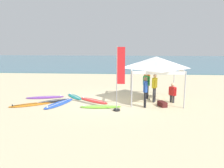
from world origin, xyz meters
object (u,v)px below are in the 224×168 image
Objects in this scene: surfboard_purple at (45,97)px; surfboard_black at (53,101)px; surfboard_lime at (100,107)px; banner_flag at (119,82)px; person_green at (146,84)px; person_blue at (145,90)px; gear_bag_near_tent at (162,104)px; canopy_tent at (156,63)px; surfboard_teal at (75,97)px; surfboard_red at (93,100)px; surfboard_blue at (59,103)px; surfboard_orange at (31,104)px; person_yellow at (155,86)px; person_red at (172,92)px; person_orange at (147,82)px.

surfboard_purple is 1.25m from surfboard_black.
surfboard_lime is 1.95m from banner_flag.
person_green is (6.59, 0.27, 0.95)m from surfboard_purple.
person_blue is 2.85× the size of gear_bag_near_tent.
canopy_tent is 1.59m from person_green.
person_blue is at bearing 28.19° from banner_flag.
surfboard_teal is at bearing 50.00° from surfboard_black.
surfboard_red is 3.55m from person_green.
surfboard_blue and surfboard_purple have the same top height.
surfboard_orange is 5.41m from banner_flag.
surfboard_teal and surfboard_black have the same top height.
canopy_tent is at bearing 11.04° from surfboard_blue.
person_blue is 1.33m from gear_bag_near_tent.
banner_flag is 2.98m from gear_bag_near_tent.
surfboard_black is at bearing -168.19° from person_green.
person_green reaches higher than surfboard_orange.
person_yellow is at bearing -4.15° from surfboard_purple.
gear_bag_near_tent is (-0.72, -0.89, -0.52)m from person_red.
person_blue is at bearing -167.69° from gear_bag_near_tent.
surfboard_purple is at bearing 83.46° from surfboard_orange.
person_blue is 1.00× the size of person_yellow.
banner_flag is (1.05, -0.57, 1.54)m from surfboard_lime.
person_red is at bearing -46.34° from person_orange.
surfboard_orange is 2.93m from surfboard_teal.
person_blue is 1.43× the size of person_red.
person_orange reaches higher than surfboard_purple.
person_yellow is 1.43× the size of person_red.
surfboard_red is (1.41, -0.91, -0.00)m from surfboard_teal.
person_blue is at bearing -3.01° from surfboard_blue.
surfboard_teal is at bearing 147.01° from surfboard_red.
banner_flag is (-1.73, -3.35, 0.59)m from person_orange.
surfboard_blue is 4.36× the size of gear_bag_near_tent.
surfboard_black is 1.25× the size of person_orange.
surfboard_teal is at bearing 171.74° from person_red.
canopy_tent is 1.89m from person_orange.
person_red is (6.21, -0.90, 0.62)m from surfboard_teal.
surfboard_black is at bearing -172.24° from surfboard_red.
surfboard_lime is at bearing -153.63° from canopy_tent.
surfboard_purple is at bearing 168.70° from gear_bag_near_tent.
surfboard_black is 7.29m from person_red.
person_orange is at bearing 133.66° from person_red.
surfboard_teal is 1.68m from surfboard_red.
banner_flag is at bearing -121.13° from person_green.
surfboard_red is (-0.61, 1.29, 0.00)m from surfboard_lime.
banner_flag is at bearing -117.39° from person_orange.
surfboard_purple is 1.47× the size of person_yellow.
surfboard_teal is 1.07× the size of person_green.
banner_flag is (-3.14, -1.87, 0.92)m from person_red.
person_red reaches higher than surfboard_black.
canopy_tent is at bearing 5.62° from surfboard_black.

